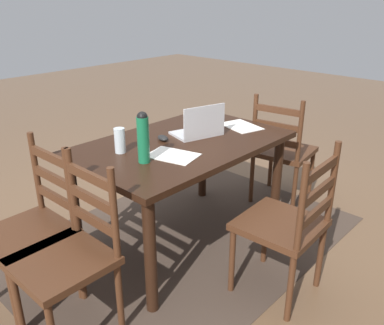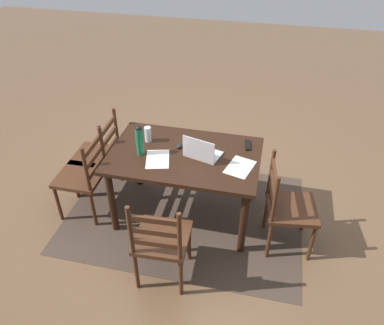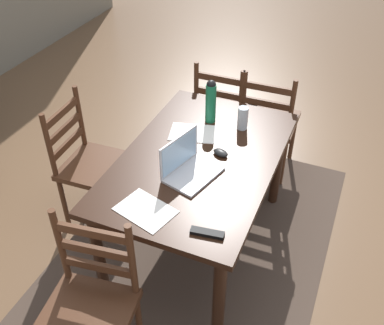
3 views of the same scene
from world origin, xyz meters
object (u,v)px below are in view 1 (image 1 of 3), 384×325
object	(u,v)px
chair_left_far	(282,151)
tv_remote	(207,115)
chair_right_near	(34,230)
drinking_glass	(120,140)
dining_table	(182,156)
water_bottle	(143,136)
computer_mouse	(163,138)
chair_far_head	(286,225)
laptop	(200,128)
chair_right_far	(69,256)

from	to	relation	value
chair_left_far	tv_remote	world-z (taller)	chair_left_far
chair_right_near	chair_left_far	xyz separation A→B (m)	(-2.00, 0.37, 0.00)
tv_remote	drinking_glass	bearing A→B (deg)	-0.49
dining_table	chair_right_near	world-z (taller)	chair_right_near
water_bottle	computer_mouse	world-z (taller)	water_bottle
chair_far_head	drinking_glass	bearing A→B (deg)	-67.23
water_bottle	laptop	bearing A→B (deg)	-172.45
dining_table	chair_left_far	distance (m)	1.04
chair_right_near	computer_mouse	bearing A→B (deg)	175.53
dining_table	drinking_glass	bearing A→B (deg)	-19.09
chair_right_near	computer_mouse	size ratio (longest dim) A/B	9.50
chair_far_head	water_bottle	size ratio (longest dim) A/B	3.13
tv_remote	chair_left_far	bearing A→B (deg)	125.39
laptop	water_bottle	xyz separation A→B (m)	(0.57, 0.08, 0.10)
chair_left_far	chair_right_far	bearing A→B (deg)	-0.18
dining_table	chair_right_far	distance (m)	1.04
chair_right_near	chair_right_far	size ratio (longest dim) A/B	1.00
chair_right_far	tv_remote	size ratio (longest dim) A/B	5.59
chair_far_head	computer_mouse	bearing A→B (deg)	-85.54
chair_far_head	water_bottle	distance (m)	0.96
laptop	drinking_glass	xyz separation A→B (m)	(0.57, -0.15, 0.02)
water_bottle	drinking_glass	size ratio (longest dim) A/B	1.95
laptop	chair_right_far	bearing A→B (deg)	8.25
dining_table	computer_mouse	bearing A→B (deg)	-57.00
chair_far_head	laptop	xyz separation A→B (m)	(-0.16, -0.81, 0.36)
dining_table	chair_right_far	bearing A→B (deg)	10.21
chair_left_far	chair_far_head	xyz separation A→B (m)	(1.00, 0.64, 0.00)
drinking_glass	tv_remote	xyz separation A→B (m)	(-0.97, -0.13, -0.07)
chair_right_near	chair_left_far	bearing A→B (deg)	169.58
chair_right_far	tv_remote	xyz separation A→B (m)	(-1.57, -0.45, 0.31)
water_bottle	chair_far_head	bearing A→B (deg)	118.86
dining_table	water_bottle	world-z (taller)	water_bottle
tv_remote	chair_right_far	bearing A→B (deg)	7.84
drinking_glass	chair_left_far	bearing A→B (deg)	166.94
chair_right_far	drinking_glass	bearing A→B (deg)	-151.94
dining_table	chair_right_near	xyz separation A→B (m)	(1.00, -0.18, -0.20)
laptop	water_bottle	world-z (taller)	water_bottle
chair_right_far	laptop	bearing A→B (deg)	-171.75
chair_left_far	computer_mouse	distance (m)	1.16
chair_far_head	computer_mouse	xyz separation A→B (m)	(0.07, -0.93, 0.32)
drinking_glass	computer_mouse	world-z (taller)	drinking_glass
chair_left_far	dining_table	bearing A→B (deg)	-10.55
dining_table	drinking_glass	size ratio (longest dim) A/B	9.13
dining_table	drinking_glass	world-z (taller)	drinking_glass
chair_far_head	chair_right_far	bearing A→B (deg)	-32.66
chair_right_far	laptop	world-z (taller)	laptop
laptop	chair_far_head	bearing A→B (deg)	78.73
chair_right_near	laptop	size ratio (longest dim) A/B	2.58
chair_left_far	chair_far_head	world-z (taller)	same
dining_table	laptop	xyz separation A→B (m)	(-0.16, 0.01, 0.16)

